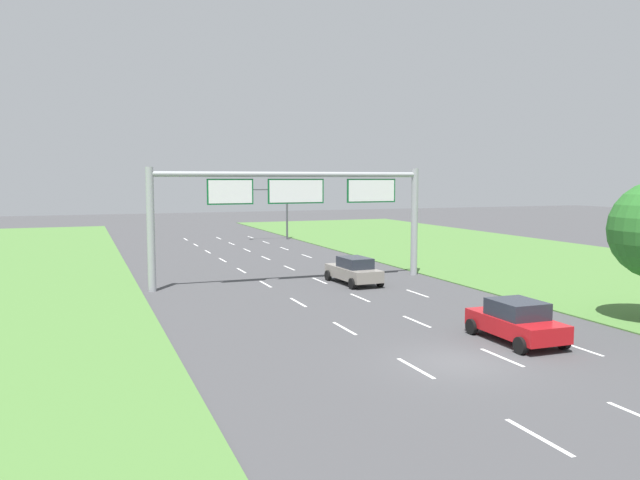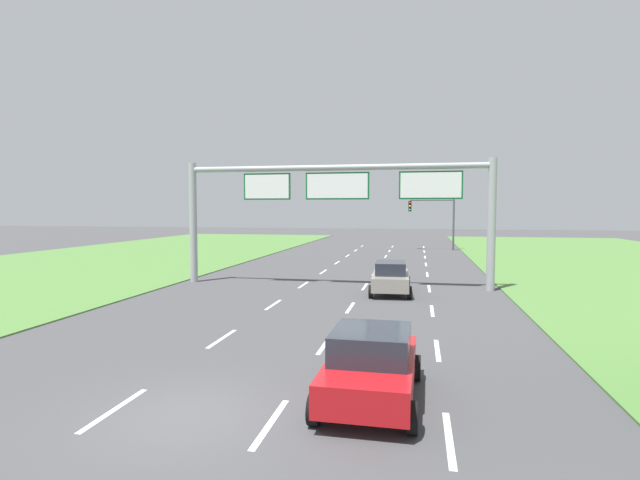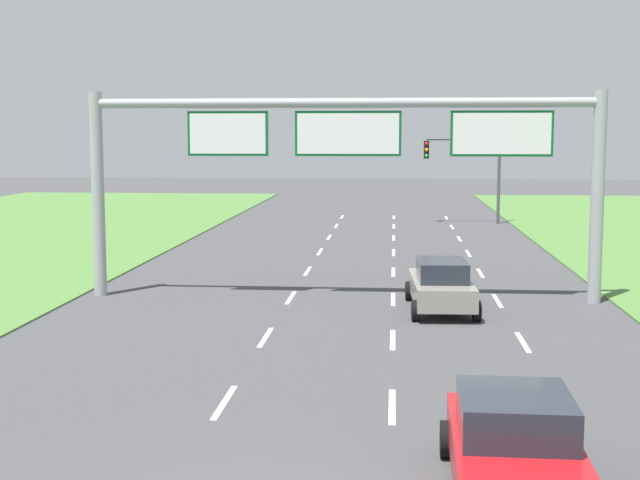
{
  "view_description": "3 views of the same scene",
  "coord_description": "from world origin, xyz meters",
  "px_view_note": "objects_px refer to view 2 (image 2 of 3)",
  "views": [
    {
      "loc": [
        -12.1,
        -17.85,
        6.33
      ],
      "look_at": [
        0.44,
        14.54,
        2.92
      ],
      "focal_mm": 35.0,
      "sensor_mm": 36.0,
      "label": 1
    },
    {
      "loc": [
        4.63,
        -9.43,
        4.32
      ],
      "look_at": [
        -0.67,
        17.41,
        2.61
      ],
      "focal_mm": 28.0,
      "sensor_mm": 36.0,
      "label": 2
    },
    {
      "loc": [
        1.75,
        -11.86,
        5.58
      ],
      "look_at": [
        -0.68,
        17.27,
        2.09
      ],
      "focal_mm": 50.0,
      "sensor_mm": 36.0,
      "label": 3
    }
  ],
  "objects_px": {
    "sign_gantry": "(338,197)",
    "traffic_light_mast": "(435,213)",
    "car_near_red": "(391,277)",
    "car_lead_silver": "(371,364)"
  },
  "relations": [
    {
      "from": "traffic_light_mast",
      "to": "car_lead_silver",
      "type": "bearing_deg",
      "value": -93.58
    },
    {
      "from": "car_near_red",
      "to": "car_lead_silver",
      "type": "height_order",
      "value": "car_lead_silver"
    },
    {
      "from": "car_lead_silver",
      "to": "traffic_light_mast",
      "type": "height_order",
      "value": "traffic_light_mast"
    },
    {
      "from": "car_near_red",
      "to": "traffic_light_mast",
      "type": "bearing_deg",
      "value": 81.39
    },
    {
      "from": "car_near_red",
      "to": "traffic_light_mast",
      "type": "height_order",
      "value": "traffic_light_mast"
    },
    {
      "from": "sign_gantry",
      "to": "traffic_light_mast",
      "type": "height_order",
      "value": "sign_gantry"
    },
    {
      "from": "sign_gantry",
      "to": "traffic_light_mast",
      "type": "relative_size",
      "value": 3.08
    },
    {
      "from": "car_lead_silver",
      "to": "sign_gantry",
      "type": "height_order",
      "value": "sign_gantry"
    },
    {
      "from": "car_near_red",
      "to": "sign_gantry",
      "type": "distance_m",
      "value": 5.42
    },
    {
      "from": "sign_gantry",
      "to": "traffic_light_mast",
      "type": "xyz_separation_m",
      "value": [
        6.06,
        26.31,
        -1.1
      ]
    }
  ]
}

